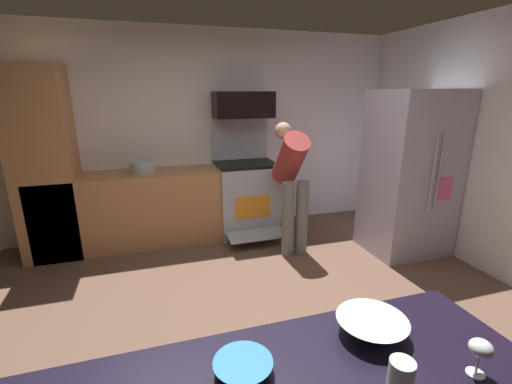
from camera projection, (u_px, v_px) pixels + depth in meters
ground_plane at (266, 327)px, 2.80m from camera, size 5.20×4.80×0.02m
wall_back at (210, 133)px, 4.58m from camera, size 5.20×0.12×2.60m
lower_cabinet_run at (145, 208)px, 4.23m from camera, size 2.40×0.60×0.90m
cabinet_column at (45, 166)px, 3.78m from camera, size 0.60×0.60×2.10m
oven_range at (246, 195)px, 4.57m from camera, size 0.76×0.95×1.51m
microwave at (243, 105)px, 4.33m from camera, size 0.74×0.38×0.32m
refrigerator at (410, 174)px, 3.92m from camera, size 0.87×0.74×1.86m
person_cook at (291, 178)px, 3.93m from camera, size 0.31×0.64×1.49m
mixing_bowl_small at (372, 326)px, 1.36m from camera, size 0.28×0.28×0.07m
mixing_bowl_prep at (243, 367)px, 1.17m from camera, size 0.21×0.21×0.05m
wine_glass_mid at (480, 350)px, 1.15m from camera, size 0.08×0.08×0.14m
mug_coffee at (401, 374)px, 1.12m from camera, size 0.08×0.08×0.10m
stock_pot at (143, 167)px, 4.09m from camera, size 0.30×0.30×0.14m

